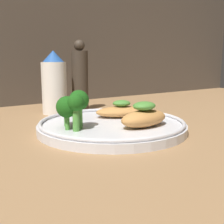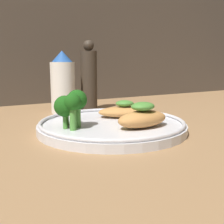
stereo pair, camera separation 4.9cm
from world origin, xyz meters
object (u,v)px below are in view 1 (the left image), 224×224
at_px(broccoli_bunch, 71,105).
at_px(sauce_bottle, 54,84).
at_px(plate, 112,125).
at_px(pepper_grinder, 80,79).

distance_m(broccoli_bunch, sauce_bottle, 0.22).
height_order(plate, pepper_grinder, pepper_grinder).
xyz_separation_m(broccoli_bunch, sauce_bottle, (0.07, 0.21, 0.02)).
distance_m(plate, broccoli_bunch, 0.09).
xyz_separation_m(plate, pepper_grinder, (0.06, 0.22, 0.07)).
height_order(plate, sauce_bottle, sauce_bottle).
bearing_deg(broccoli_bunch, sauce_bottle, 73.06).
xyz_separation_m(broccoli_bunch, pepper_grinder, (0.13, 0.21, 0.03)).
height_order(plate, broccoli_bunch, broccoli_bunch).
relative_size(sauce_bottle, pepper_grinder, 0.85).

